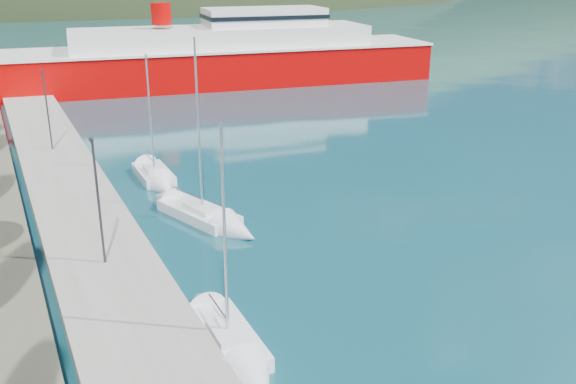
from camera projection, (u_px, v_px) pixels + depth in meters
ground at (52, 41)px, 123.44m from camera, size 1400.00×1400.00×0.00m
quay at (74, 201)px, 39.80m from camera, size 5.00×88.00×0.80m
lamp_posts at (99, 200)px, 29.50m from camera, size 0.15×44.85×6.06m
sailboat_near at (241, 361)px, 24.06m from camera, size 2.16×6.97×9.97m
sailboat_mid at (219, 223)px, 36.79m from camera, size 4.51×8.18×11.41m
sailboat_far at (159, 181)px, 43.75m from camera, size 2.11×6.48×9.51m
ferry at (225, 58)px, 79.09m from camera, size 53.25×17.47×10.38m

